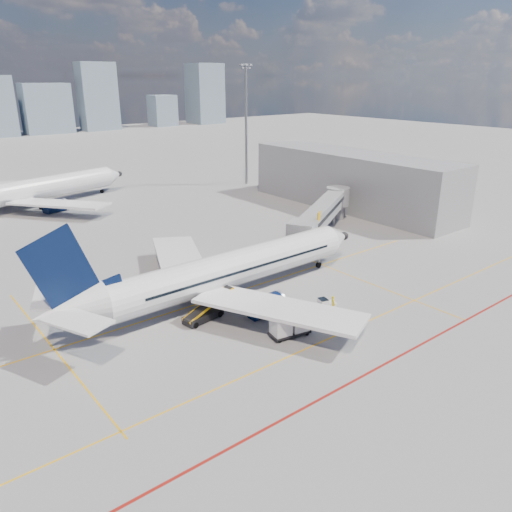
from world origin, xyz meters
The scene contains 12 objects.
ground centered at (0.00, 0.00, 0.00)m, with size 420.00×420.00×0.00m, color gray.
apron_markings centered at (-0.58, -3.91, 0.01)m, with size 90.00×35.12×0.01m.
jet_bridge centered at (23.51, 16.91, 3.74)m, with size 23.55×15.78×6.30m.
terminal_block centered at (39.95, 26.00, 5.00)m, with size 10.00×42.00×10.00m.
floodlight_mast_ne centered at (38.00, 55.00, 13.59)m, with size 3.20×0.61×25.45m.
floodlight_mast_far centered at (65.00, 90.00, 13.59)m, with size 3.20×0.61×25.45m.
main_aircraft centered at (-2.25, 7.25, 3.22)m, with size 40.14×34.98×11.70m.
second_aircraft centered at (-6.87, 62.26, 3.22)m, with size 41.24×35.41×12.21m.
baggage_tug centered at (4.59, -1.62, 0.66)m, with size 2.21×1.68×1.38m.
cargo_dolly centered at (-1.89, -3.27, 1.14)m, with size 4.05×2.38×2.09m.
belt_loader centered at (-6.32, 4.51, 0.65)m, with size 6.26×2.34×2.51m.
ramp_worker centered at (5.09, -2.24, 0.87)m, with size 0.63×0.42×1.74m, color gold.
Camera 1 is at (-30.32, -33.73, 23.01)m, focal length 35.00 mm.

